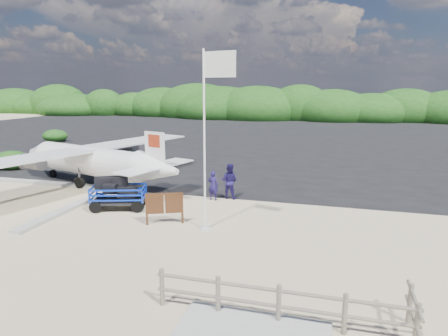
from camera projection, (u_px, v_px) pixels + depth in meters
The scene contains 11 objects.
ground at pixel (146, 228), 15.84m from camera, with size 160.00×160.00×0.00m, color beige.
asphalt_apron at pixel (269, 137), 44.10m from camera, with size 90.00×50.00×0.04m, color #B2B2B2, non-canonical shape.
vegetation_band at pixel (294, 119), 67.66m from camera, with size 124.00×8.00×4.40m, color #B2B2B2, non-canonical shape.
fence at pixel (278, 323), 9.53m from camera, with size 6.40×2.00×1.10m, color #B2B2B2, non-canonical shape.
baggage_cart at pixel (119, 209), 18.32m from camera, with size 2.59×1.48×1.29m, color #0D31C4, non-canonical shape.
flagpole at pixel (205, 229), 15.79m from camera, with size 1.38×0.57×6.88m, color white, non-canonical shape.
signboard at pixel (165, 224), 16.37m from camera, with size 1.62×0.15×1.34m, color #4C2B15, non-canonical shape.
crew_a at pixel (213, 185), 19.64m from camera, with size 0.54×0.35×1.48m, color #1B144B.
crew_b at pixel (229, 181), 19.88m from camera, with size 0.86×0.67×1.78m, color #1B144B.
aircraft_large at pixel (431, 153), 33.52m from camera, with size 14.28×14.28×4.28m, color #B2B2B2, non-canonical shape.
aircraft_small at pixel (170, 127), 53.78m from camera, with size 7.70×7.70×2.77m, color #B2B2B2, non-canonical shape.
Camera 1 is at (7.09, -13.60, 5.59)m, focal length 32.00 mm.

